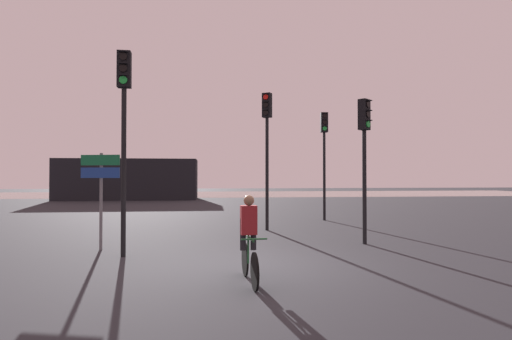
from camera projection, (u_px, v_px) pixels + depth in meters
ground_plane at (259, 265)px, 8.82m from camera, size 120.00×120.00×0.00m
water_strip at (220, 194)px, 45.54m from camera, size 80.00×16.00×0.01m
distant_building at (129, 179)px, 34.72m from camera, size 11.69×4.00×3.50m
traffic_light_near_right at (364, 143)px, 11.70m from camera, size 0.41×0.42×4.24m
traffic_light_near_left at (124, 115)px, 9.82m from camera, size 0.33×0.34×5.07m
traffic_light_center at (267, 136)px, 14.71m from camera, size 0.40×0.42×5.06m
traffic_light_far_right at (324, 146)px, 18.10m from camera, size 0.34×0.35×4.89m
direction_sign_post at (101, 183)px, 10.68m from camera, size 1.07×0.30×2.60m
cyclist at (249, 238)px, 7.43m from camera, size 0.46×1.71×1.62m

